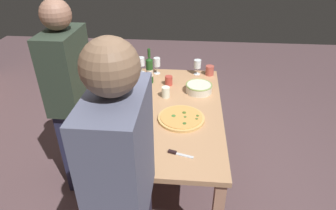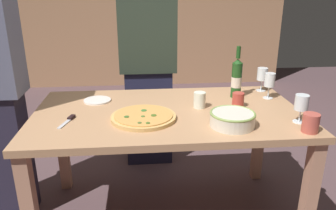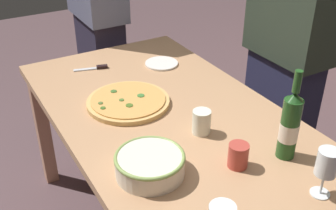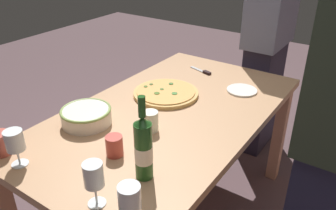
{
  "view_description": "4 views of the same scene",
  "coord_description": "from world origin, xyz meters",
  "px_view_note": "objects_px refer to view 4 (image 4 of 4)",
  "views": [
    {
      "loc": [
        -2.04,
        -0.17,
        2.03
      ],
      "look_at": [
        0.0,
        0.0,
        0.79
      ],
      "focal_mm": 30.8,
      "sensor_mm": 36.0,
      "label": 1
    },
    {
      "loc": [
        -0.17,
        -1.86,
        1.46
      ],
      "look_at": [
        0.0,
        0.0,
        0.79
      ],
      "focal_mm": 35.39,
      "sensor_mm": 36.0,
      "label": 2
    },
    {
      "loc": [
        1.32,
        -0.76,
        1.68
      ],
      "look_at": [
        0.0,
        0.0,
        0.79
      ],
      "focal_mm": 44.37,
      "sensor_mm": 36.0,
      "label": 3
    },
    {
      "loc": [
        1.29,
        0.88,
        1.61
      ],
      "look_at": [
        0.0,
        0.0,
        0.79
      ],
      "focal_mm": 36.75,
      "sensor_mm": 36.0,
      "label": 4
    }
  ],
  "objects_px": {
    "pizza": "(166,93)",
    "wine_glass_far_left": "(15,141)",
    "cup_ceramic": "(150,121)",
    "pizza_knife": "(203,71)",
    "wine_bottle": "(143,148)",
    "side_plate": "(242,90)",
    "person_host": "(333,137)",
    "dining_table": "(168,126)",
    "serving_bowl": "(86,115)",
    "cup_amber": "(114,146)",
    "cup_spare": "(0,143)",
    "wine_glass_by_bottle": "(130,200)",
    "person_guest_left": "(268,41)",
    "wine_glass_near_pizza": "(94,176)"
  },
  "relations": [
    {
      "from": "dining_table",
      "to": "wine_glass_far_left",
      "type": "bearing_deg",
      "value": -18.96
    },
    {
      "from": "person_guest_left",
      "to": "serving_bowl",
      "type": "bearing_deg",
      "value": -8.68
    },
    {
      "from": "wine_bottle",
      "to": "side_plate",
      "type": "xyz_separation_m",
      "value": [
        -0.92,
        -0.0,
        -0.13
      ]
    },
    {
      "from": "pizza_knife",
      "to": "side_plate",
      "type": "bearing_deg",
      "value": 69.36
    },
    {
      "from": "wine_glass_near_pizza",
      "to": "cup_amber",
      "type": "xyz_separation_m",
      "value": [
        -0.25,
        -0.14,
        -0.08
      ]
    },
    {
      "from": "dining_table",
      "to": "cup_spare",
      "type": "height_order",
      "value": "cup_spare"
    },
    {
      "from": "wine_bottle",
      "to": "wine_glass_far_left",
      "type": "distance_m",
      "value": 0.51
    },
    {
      "from": "serving_bowl",
      "to": "cup_ceramic",
      "type": "height_order",
      "value": "cup_ceramic"
    },
    {
      "from": "wine_glass_near_pizza",
      "to": "cup_ceramic",
      "type": "distance_m",
      "value": 0.51
    },
    {
      "from": "wine_glass_by_bottle",
      "to": "cup_spare",
      "type": "height_order",
      "value": "wine_glass_by_bottle"
    },
    {
      "from": "wine_glass_by_bottle",
      "to": "wine_glass_far_left",
      "type": "bearing_deg",
      "value": -89.45
    },
    {
      "from": "pizza",
      "to": "wine_glass_far_left",
      "type": "bearing_deg",
      "value": -8.27
    },
    {
      "from": "serving_bowl",
      "to": "cup_spare",
      "type": "bearing_deg",
      "value": -16.66
    },
    {
      "from": "side_plate",
      "to": "person_host",
      "type": "distance_m",
      "value": 0.66
    },
    {
      "from": "serving_bowl",
      "to": "cup_amber",
      "type": "xyz_separation_m",
      "value": [
        0.12,
        0.29,
        0.0
      ]
    },
    {
      "from": "wine_glass_far_left",
      "to": "person_guest_left",
      "type": "height_order",
      "value": "person_guest_left"
    },
    {
      "from": "serving_bowl",
      "to": "side_plate",
      "type": "xyz_separation_m",
      "value": [
        -0.77,
        0.47,
        -0.04
      ]
    },
    {
      "from": "cup_ceramic",
      "to": "pizza_knife",
      "type": "bearing_deg",
      "value": -169.08
    },
    {
      "from": "pizza",
      "to": "serving_bowl",
      "type": "xyz_separation_m",
      "value": [
        0.47,
        -0.14,
        0.03
      ]
    },
    {
      "from": "wine_bottle",
      "to": "pizza_knife",
      "type": "xyz_separation_m",
      "value": [
        -1.05,
        -0.33,
        -0.13
      ]
    },
    {
      "from": "pizza",
      "to": "dining_table",
      "type": "bearing_deg",
      "value": 38.15
    },
    {
      "from": "serving_bowl",
      "to": "cup_ceramic",
      "type": "xyz_separation_m",
      "value": [
        -0.12,
        0.3,
        0.01
      ]
    },
    {
      "from": "person_guest_left",
      "to": "cup_spare",
      "type": "bearing_deg",
      "value": -9.03
    },
    {
      "from": "wine_bottle",
      "to": "wine_glass_by_bottle",
      "type": "bearing_deg",
      "value": 28.29
    },
    {
      "from": "cup_amber",
      "to": "person_guest_left",
      "type": "height_order",
      "value": "person_guest_left"
    },
    {
      "from": "wine_glass_by_bottle",
      "to": "wine_glass_far_left",
      "type": "distance_m",
      "value": 0.58
    },
    {
      "from": "pizza",
      "to": "wine_glass_far_left",
      "type": "xyz_separation_m",
      "value": [
        0.86,
        -0.12,
        0.1
      ]
    },
    {
      "from": "cup_ceramic",
      "to": "person_guest_left",
      "type": "distance_m",
      "value": 1.29
    },
    {
      "from": "serving_bowl",
      "to": "wine_bottle",
      "type": "xyz_separation_m",
      "value": [
        0.16,
        0.48,
        0.09
      ]
    },
    {
      "from": "wine_glass_near_pizza",
      "to": "cup_ceramic",
      "type": "height_order",
      "value": "wine_glass_near_pizza"
    },
    {
      "from": "dining_table",
      "to": "pizza",
      "type": "bearing_deg",
      "value": -141.85
    },
    {
      "from": "person_host",
      "to": "cup_amber",
      "type": "bearing_deg",
      "value": 28.79
    },
    {
      "from": "cup_amber",
      "to": "cup_ceramic",
      "type": "distance_m",
      "value": 0.24
    },
    {
      "from": "wine_glass_near_pizza",
      "to": "pizza_knife",
      "type": "height_order",
      "value": "wine_glass_near_pizza"
    },
    {
      "from": "cup_ceramic",
      "to": "cup_spare",
      "type": "distance_m",
      "value": 0.65
    },
    {
      "from": "wine_glass_by_bottle",
      "to": "serving_bowl",
      "type": "bearing_deg",
      "value": -122.35
    },
    {
      "from": "wine_glass_far_left",
      "to": "side_plate",
      "type": "distance_m",
      "value": 1.24
    },
    {
      "from": "side_plate",
      "to": "serving_bowl",
      "type": "bearing_deg",
      "value": -31.75
    },
    {
      "from": "cup_spare",
      "to": "cup_amber",
      "type": "bearing_deg",
      "value": 123.06
    },
    {
      "from": "wine_bottle",
      "to": "pizza",
      "type": "bearing_deg",
      "value": -151.8
    },
    {
      "from": "wine_glass_by_bottle",
      "to": "person_host",
      "type": "relative_size",
      "value": 0.1
    },
    {
      "from": "pizza",
      "to": "wine_glass_near_pizza",
      "type": "distance_m",
      "value": 0.89
    },
    {
      "from": "person_host",
      "to": "pizza",
      "type": "bearing_deg",
      "value": -10.54
    },
    {
      "from": "pizza",
      "to": "wine_bottle",
      "type": "bearing_deg",
      "value": 28.2
    },
    {
      "from": "serving_bowl",
      "to": "side_plate",
      "type": "bearing_deg",
      "value": 148.25
    },
    {
      "from": "serving_bowl",
      "to": "side_plate",
      "type": "distance_m",
      "value": 0.9
    },
    {
      "from": "dining_table",
      "to": "cup_ceramic",
      "type": "distance_m",
      "value": 0.25
    },
    {
      "from": "wine_glass_near_pizza",
      "to": "pizza_knife",
      "type": "bearing_deg",
      "value": -167.28
    },
    {
      "from": "wine_glass_near_pizza",
      "to": "cup_amber",
      "type": "distance_m",
      "value": 0.3
    },
    {
      "from": "wine_bottle",
      "to": "person_guest_left",
      "type": "relative_size",
      "value": 0.2
    }
  ]
}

